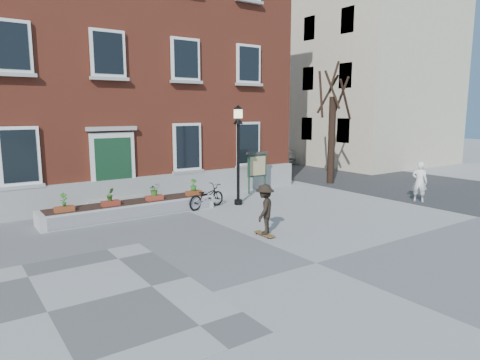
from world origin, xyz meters
TOP-DOWN VIEW (x-y plane):
  - ground at (0.00, 0.00)m, footprint 100.00×100.00m
  - checker_patch at (-6.00, 1.00)m, footprint 6.00×6.00m
  - bicycle at (0.83, 6.74)m, footprint 1.84×0.98m
  - parked_car at (11.17, 16.90)m, footprint 3.59×5.28m
  - bystander at (8.63, 2.75)m, footprint 0.60×0.71m
  - brick_building at (-2.00, 13.98)m, footprint 18.40×10.85m
  - planter_assembly at (-1.99, 7.18)m, footprint 6.20×1.12m
  - bare_tree at (9.01, 8.01)m, footprint 1.83×1.83m
  - side_street at (17.99, 19.78)m, footprint 15.20×36.00m
  - lamp_post at (2.22, 6.58)m, footprint 0.40×0.40m
  - notice_board at (4.30, 8.08)m, footprint 1.10×0.16m
  - skateboarder at (0.38, 2.54)m, footprint 1.11×1.04m

SIDE VIEW (x-z plane):
  - ground at x=0.00m, z-range 0.00..0.00m
  - checker_patch at x=-6.00m, z-range 0.00..0.01m
  - planter_assembly at x=-1.99m, z-range -0.27..0.88m
  - bicycle at x=0.83m, z-range 0.00..0.92m
  - skateboarder at x=0.38m, z-range 0.03..1.61m
  - parked_car at x=11.17m, z-range 0.00..1.65m
  - bystander at x=8.63m, z-range 0.00..1.67m
  - notice_board at x=4.30m, z-range 0.33..2.20m
  - lamp_post at x=2.22m, z-range 0.57..4.50m
  - bare_tree at x=9.01m, z-range -0.29..5.87m
  - brick_building at x=-2.00m, z-range 0.00..12.60m
  - side_street at x=17.99m, z-range -0.23..14.27m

